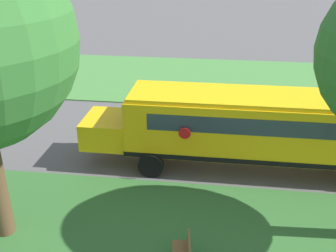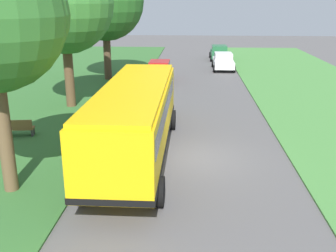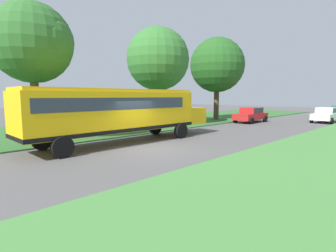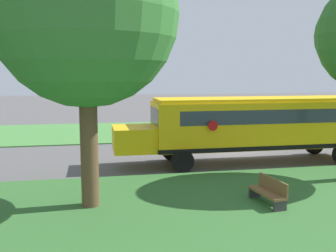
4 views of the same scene
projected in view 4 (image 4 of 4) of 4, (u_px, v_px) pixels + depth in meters
The scene contains 5 objects.
ground_plane at pixel (235, 153), 21.49m from camera, with size 120.00×120.00×0.00m, color #565454.
grass_far_side at pixel (194, 129), 30.24m from camera, with size 10.00×80.00×0.07m, color #47843D.
school_bus at pixel (255, 123), 19.02m from camera, with size 2.84×12.42×3.16m.
oak_tree_roadside_mid at pixel (84, 15), 11.76m from camera, with size 5.71×5.71×8.97m.
park_bench at pixel (269, 192), 12.85m from camera, with size 1.65×0.71×0.92m.
Camera 4 is at (-20.02, 7.62, 4.33)m, focal length 42.00 mm.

